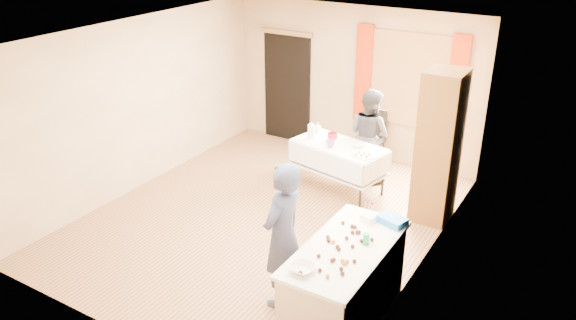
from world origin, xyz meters
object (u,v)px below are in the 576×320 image
Objects in this scene: chair at (371,148)px; girl at (283,236)px; party_table at (338,163)px; woman at (369,135)px; cabinet at (439,147)px; counter at (345,284)px.

girl is (0.65, -3.92, 0.56)m from chair.
woman is (0.22, 0.62, 0.30)m from party_table.
party_table is at bearing 176.67° from cabinet.
woman is (-1.30, 0.71, -0.32)m from cabinet.
party_table is 0.92× the size of girl.
counter is at bearing -50.90° from party_table.
counter is 1.10× the size of woman.
chair is at bearing -169.16° from girl.
woman is at bearing 109.85° from counter.
girl reaches higher than chair.
cabinet is 2.82m from girl.
party_table is (-1.53, 0.09, -0.62)m from cabinet.
girl is (-0.82, -2.69, -0.23)m from cabinet.
girl reaches higher than counter.
chair is at bearing 98.71° from party_table.
cabinet reaches higher than party_table.
party_table is at bearing -164.31° from girl.
woman is at bearing 81.64° from party_table.
cabinet is 1.30× the size of counter.
counter is 0.98× the size of girl.
girl is at bearing -175.72° from counter.
girl is at bearing 118.72° from woman.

